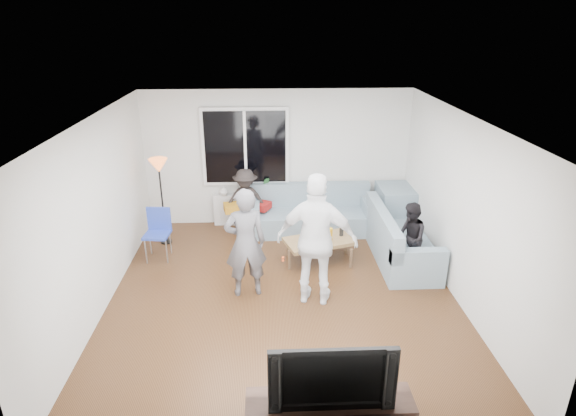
{
  "coord_description": "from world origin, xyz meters",
  "views": [
    {
      "loc": [
        -0.2,
        -5.96,
        3.81
      ],
      "look_at": [
        0.1,
        0.6,
        1.15
      ],
      "focal_mm": 29.6,
      "sensor_mm": 36.0,
      "label": 1
    }
  ],
  "objects_px": {
    "floor_lamp": "(162,202)",
    "spectator_right": "(410,238)",
    "side_chair": "(157,235)",
    "television": "(331,371)",
    "coffee_table": "(319,250)",
    "sofa_back_section": "(311,210)",
    "sofa_right_section": "(402,235)",
    "spectator_back": "(246,201)",
    "player_left": "(245,243)",
    "player_right": "(317,240)"
  },
  "relations": [
    {
      "from": "side_chair",
      "to": "television",
      "type": "bearing_deg",
      "value": -51.37
    },
    {
      "from": "side_chair",
      "to": "television",
      "type": "distance_m",
      "value": 4.48
    },
    {
      "from": "sofa_right_section",
      "to": "side_chair",
      "type": "xyz_separation_m",
      "value": [
        -4.07,
        0.18,
        0.01
      ]
    },
    {
      "from": "player_left",
      "to": "player_right",
      "type": "height_order",
      "value": "player_right"
    },
    {
      "from": "sofa_back_section",
      "to": "floor_lamp",
      "type": "bearing_deg",
      "value": -171.76
    },
    {
      "from": "coffee_table",
      "to": "floor_lamp",
      "type": "xyz_separation_m",
      "value": [
        -2.68,
        0.84,
        0.58
      ]
    },
    {
      "from": "sofa_back_section",
      "to": "television",
      "type": "height_order",
      "value": "television"
    },
    {
      "from": "spectator_right",
      "to": "coffee_table",
      "type": "bearing_deg",
      "value": -101.53
    },
    {
      "from": "floor_lamp",
      "to": "spectator_back",
      "type": "bearing_deg",
      "value": 16.12
    },
    {
      "from": "player_right",
      "to": "television",
      "type": "xyz_separation_m",
      "value": [
        -0.11,
        -2.37,
        -0.18
      ]
    },
    {
      "from": "player_right",
      "to": "spectator_right",
      "type": "height_order",
      "value": "player_right"
    },
    {
      "from": "coffee_table",
      "to": "spectator_back",
      "type": "distance_m",
      "value": 1.82
    },
    {
      "from": "sofa_back_section",
      "to": "spectator_right",
      "type": "bearing_deg",
      "value": -48.69
    },
    {
      "from": "spectator_right",
      "to": "television",
      "type": "height_order",
      "value": "spectator_right"
    },
    {
      "from": "coffee_table",
      "to": "player_left",
      "type": "height_order",
      "value": "player_left"
    },
    {
      "from": "spectator_right",
      "to": "spectator_back",
      "type": "distance_m",
      "value": 3.09
    },
    {
      "from": "spectator_right",
      "to": "floor_lamp",
      "type": "bearing_deg",
      "value": -103.13
    },
    {
      "from": "player_left",
      "to": "player_right",
      "type": "relative_size",
      "value": 0.86
    },
    {
      "from": "sofa_back_section",
      "to": "spectator_right",
      "type": "relative_size",
      "value": 2.0
    },
    {
      "from": "side_chair",
      "to": "player_right",
      "type": "height_order",
      "value": "player_right"
    },
    {
      "from": "spectator_back",
      "to": "player_left",
      "type": "bearing_deg",
      "value": -84.67
    },
    {
      "from": "player_right",
      "to": "spectator_back",
      "type": "xyz_separation_m",
      "value": [
        -1.07,
        2.43,
        -0.34
      ]
    },
    {
      "from": "spectator_back",
      "to": "player_right",
      "type": "bearing_deg",
      "value": -62.93
    },
    {
      "from": "player_right",
      "to": "coffee_table",
      "type": "bearing_deg",
      "value": -84.49
    },
    {
      "from": "sofa_right_section",
      "to": "coffee_table",
      "type": "xyz_separation_m",
      "value": [
        -1.39,
        -0.05,
        -0.22
      ]
    },
    {
      "from": "coffee_table",
      "to": "spectator_right",
      "type": "xyz_separation_m",
      "value": [
        1.39,
        -0.37,
        0.38
      ]
    },
    {
      "from": "sofa_right_section",
      "to": "coffee_table",
      "type": "height_order",
      "value": "sofa_right_section"
    },
    {
      "from": "sofa_back_section",
      "to": "coffee_table",
      "type": "distance_m",
      "value": 1.25
    },
    {
      "from": "player_left",
      "to": "player_right",
      "type": "xyz_separation_m",
      "value": [
        0.99,
        -0.24,
        0.13
      ]
    },
    {
      "from": "side_chair",
      "to": "player_right",
      "type": "relative_size",
      "value": 0.45
    },
    {
      "from": "spectator_right",
      "to": "television",
      "type": "bearing_deg",
      "value": -24.26
    },
    {
      "from": "sofa_right_section",
      "to": "player_right",
      "type": "bearing_deg",
      "value": 127.97
    },
    {
      "from": "sofa_right_section",
      "to": "spectator_right",
      "type": "bearing_deg",
      "value": -180.0
    },
    {
      "from": "sofa_right_section",
      "to": "television",
      "type": "height_order",
      "value": "television"
    },
    {
      "from": "coffee_table",
      "to": "television",
      "type": "xyz_separation_m",
      "value": [
        -0.28,
        -3.54,
        0.58
      ]
    },
    {
      "from": "coffee_table",
      "to": "spectator_right",
      "type": "bearing_deg",
      "value": -15.0
    },
    {
      "from": "player_right",
      "to": "television",
      "type": "bearing_deg",
      "value": 101.02
    },
    {
      "from": "player_left",
      "to": "floor_lamp",
      "type": "bearing_deg",
      "value": -58.34
    },
    {
      "from": "sofa_back_section",
      "to": "side_chair",
      "type": "distance_m",
      "value": 2.85
    },
    {
      "from": "television",
      "to": "player_right",
      "type": "bearing_deg",
      "value": 87.32
    },
    {
      "from": "sofa_back_section",
      "to": "spectator_back",
      "type": "relative_size",
      "value": 1.86
    },
    {
      "from": "floor_lamp",
      "to": "television",
      "type": "bearing_deg",
      "value": -61.27
    },
    {
      "from": "sofa_right_section",
      "to": "player_left",
      "type": "bearing_deg",
      "value": 110.95
    },
    {
      "from": "spectator_right",
      "to": "spectator_back",
      "type": "height_order",
      "value": "spectator_back"
    },
    {
      "from": "sofa_back_section",
      "to": "spectator_right",
      "type": "distance_m",
      "value": 2.13
    },
    {
      "from": "floor_lamp",
      "to": "spectator_right",
      "type": "bearing_deg",
      "value": -16.6
    },
    {
      "from": "player_left",
      "to": "television",
      "type": "height_order",
      "value": "player_left"
    },
    {
      "from": "side_chair",
      "to": "player_right",
      "type": "distance_m",
      "value": 2.92
    },
    {
      "from": "coffee_table",
      "to": "spectator_back",
      "type": "height_order",
      "value": "spectator_back"
    },
    {
      "from": "side_chair",
      "to": "player_left",
      "type": "height_order",
      "value": "player_left"
    }
  ]
}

